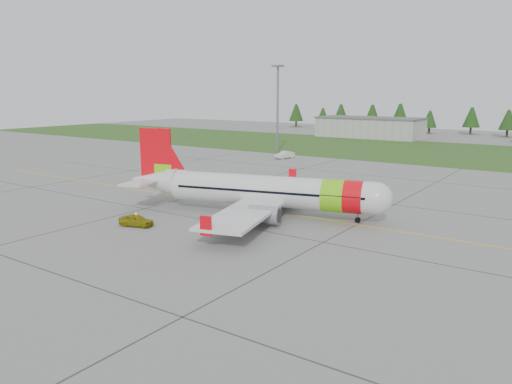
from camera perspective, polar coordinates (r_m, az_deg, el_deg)
The scene contains 9 objects.
ground at distance 54.34m, azimuth -1.73°, elevation -4.00°, with size 320.00×320.00×0.00m, color gray.
aircraft at distance 59.02m, azimuth 0.93°, elevation 0.11°, with size 32.13×30.27×9.93m.
follow_me_car at distance 55.65m, azimuth -13.60°, elevation -1.91°, with size 1.54×1.30×3.83m, color yellow.
service_van at distance 109.47m, azimuth 3.29°, elevation 5.10°, with size 1.68×1.59×4.83m, color silver.
grass_strip at distance 128.78m, azimuth 20.53°, elevation 4.27°, with size 320.00×50.00×0.03m, color #30561E.
taxi_guideline at distance 60.75m, azimuth 2.75°, elevation -2.33°, with size 120.00×0.25×0.02m, color gold.
hangar_west at distance 164.35m, azimuth 12.86°, elevation 7.16°, with size 32.00×14.00×6.00m, color #A8A8A3.
floodlight_mast at distance 118.45m, azimuth 2.48°, elevation 9.27°, with size 0.50×0.50×20.00m, color slate.
treeline at distance 183.04m, azimuth 25.07°, elevation 7.41°, with size 160.00×8.00×10.00m, color #1C3F14, non-canonical shape.
Camera 1 is at (31.15, -42.12, 14.45)m, focal length 35.00 mm.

